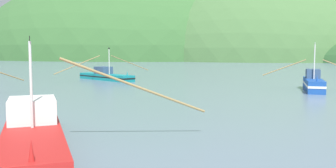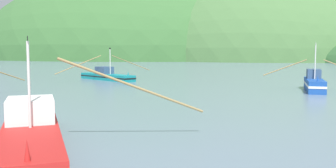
% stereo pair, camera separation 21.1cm
% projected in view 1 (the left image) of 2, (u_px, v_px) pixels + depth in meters
% --- Properties ---
extents(hill_far_center, '(128.01, 102.41, 81.45)m').
position_uv_depth(hill_far_center, '(261.00, 60.00, 187.31)').
color(hill_far_center, '#47703D').
rests_on(hill_far_center, ground).
extents(hill_far_left, '(201.84, 161.47, 102.99)m').
position_uv_depth(hill_far_left, '(142.00, 58.00, 230.21)').
color(hill_far_left, '#386633').
rests_on(hill_far_left, ground).
extents(hill_mid_right, '(146.85, 117.48, 79.86)m').
position_uv_depth(hill_mid_right, '(234.00, 58.00, 245.03)').
color(hill_mid_right, '#2D562D').
rests_on(hill_mid_right, ground).
extents(fishing_boat_blue, '(10.84, 8.26, 5.29)m').
position_uv_depth(fishing_boat_blue, '(313.00, 83.00, 40.97)').
color(fishing_boat_blue, '#19479E').
rests_on(fishing_boat_blue, ground).
extents(fishing_boat_teal, '(10.54, 13.43, 4.85)m').
position_uv_depth(fishing_boat_teal, '(105.00, 76.00, 55.97)').
color(fishing_boat_teal, '#147F84').
rests_on(fishing_boat_teal, ground).
extents(fishing_boat_red, '(14.74, 11.24, 5.00)m').
position_uv_depth(fishing_boat_red, '(33.00, 133.00, 16.73)').
color(fishing_boat_red, red).
rests_on(fishing_boat_red, ground).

